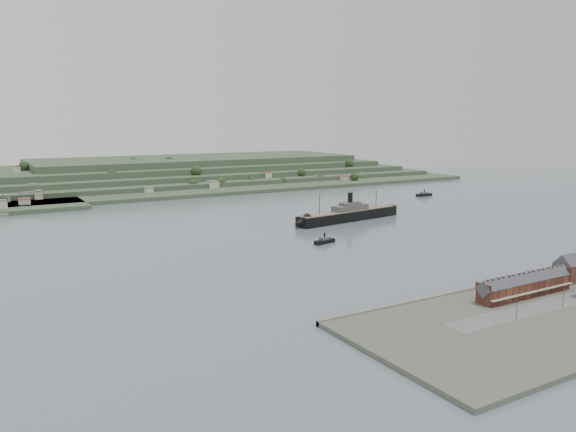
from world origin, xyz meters
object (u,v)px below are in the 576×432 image
terrace_row (525,285)px  gabled_building (567,269)px  steamship (346,215)px  tugboat (325,241)px

terrace_row → gabled_building: size_ratio=3.95×
terrace_row → steamship: steamship is taller
gabled_building → tugboat: bearing=109.2°
steamship → tugboat: 87.67m
gabled_building → tugboat: gabled_building is taller
steamship → gabled_building: bearing=-93.8°
gabled_building → terrace_row: bearing=-173.9°
gabled_building → steamship: size_ratio=0.12×
gabled_building → steamship: (13.31, 202.28, -3.12)m
tugboat → gabled_building: bearing=-70.8°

